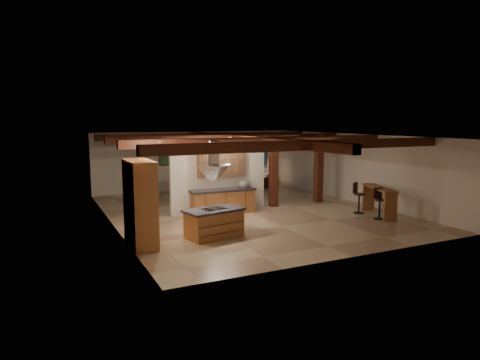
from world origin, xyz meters
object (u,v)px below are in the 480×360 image
object	(u,v)px
kitchen_island	(214,223)
dining_table	(202,191)
bar_counter	(379,196)
sofa	(256,183)

from	to	relation	value
kitchen_island	dining_table	world-z (taller)	kitchen_island
dining_table	bar_counter	bearing A→B (deg)	-59.66
kitchen_island	sofa	bearing A→B (deg)	54.65
dining_table	sofa	bearing A→B (deg)	16.98
dining_table	bar_counter	size ratio (longest dim) A/B	0.94
dining_table	sofa	size ratio (longest dim) A/B	1.02
bar_counter	sofa	bearing A→B (deg)	98.25
sofa	bar_counter	bearing A→B (deg)	100.09
kitchen_island	bar_counter	xyz separation A→B (m)	(6.52, 0.05, 0.28)
kitchen_island	sofa	world-z (taller)	kitchen_island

